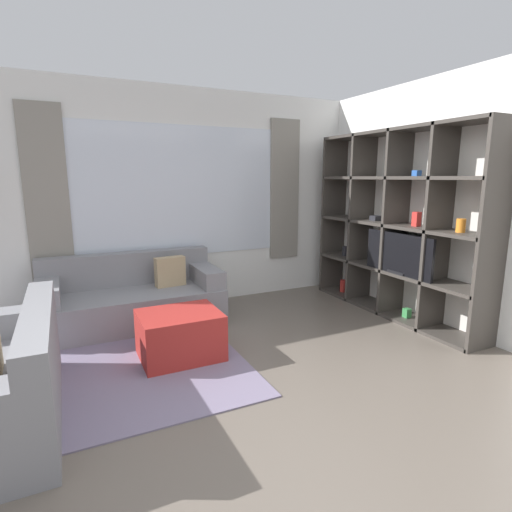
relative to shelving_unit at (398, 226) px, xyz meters
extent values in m
plane|color=#665B51|center=(-2.20, -1.63, -1.06)|extent=(16.00, 16.00, 0.00)
cube|color=white|center=(-2.20, 1.48, 0.29)|extent=(5.95, 0.07, 2.70)
cube|color=silver|center=(-2.20, 1.44, 0.39)|extent=(2.61, 0.01, 1.60)
cube|color=gray|center=(-3.68, 1.42, 0.39)|extent=(0.44, 0.03, 1.90)
cube|color=gray|center=(-0.72, 1.42, 0.39)|extent=(0.44, 0.03, 1.90)
cube|color=white|center=(0.21, -0.10, 0.29)|extent=(0.07, 4.28, 2.70)
cube|color=slate|center=(-3.30, -0.02, -1.06)|extent=(2.26, 2.14, 0.01)
cube|color=silver|center=(0.16, 0.01, 0.01)|extent=(0.02, 2.38, 2.16)
cube|color=#3D3833|center=(-0.03, -1.18, 0.01)|extent=(0.42, 0.04, 2.16)
cube|color=#3D3833|center=(-0.03, -0.59, 0.01)|extent=(0.42, 0.04, 2.16)
cube|color=#3D3833|center=(-0.03, 0.01, 0.01)|extent=(0.42, 0.04, 2.16)
cube|color=#3D3833|center=(-0.03, 0.60, 0.01)|extent=(0.42, 0.04, 2.16)
cube|color=#3D3833|center=(-0.03, 1.20, 0.01)|extent=(0.42, 0.04, 2.16)
cube|color=#3D3833|center=(-0.03, 0.01, -1.05)|extent=(0.42, 2.38, 0.04)
cube|color=#3D3833|center=(-0.03, 0.01, -0.52)|extent=(0.42, 2.38, 0.04)
cube|color=#3D3833|center=(-0.03, 0.01, 0.01)|extent=(0.42, 2.38, 0.04)
cube|color=#3D3833|center=(-0.03, 0.01, 0.55)|extent=(0.42, 2.38, 0.04)
cube|color=#3D3833|center=(-0.03, 0.01, 1.08)|extent=(0.42, 2.38, 0.04)
cube|color=black|center=(-0.20, -0.23, -0.28)|extent=(0.04, 0.95, 0.46)
cube|color=black|center=(-0.18, -0.23, -0.49)|extent=(0.10, 0.24, 0.03)
cube|color=red|center=(-0.05, -0.31, 0.11)|extent=(0.07, 0.07, 0.16)
cylinder|color=orange|center=(-0.05, -0.86, 0.10)|extent=(0.09, 0.09, 0.13)
cube|color=#2856A8|center=(-0.05, -0.27, 0.60)|extent=(0.07, 0.07, 0.06)
cube|color=#232328|center=(-0.05, 0.32, 0.06)|extent=(0.10, 0.10, 0.06)
cylinder|color=#232328|center=(-0.05, 0.88, -0.44)|extent=(0.08, 0.08, 0.13)
cube|color=#388947|center=(-0.05, -0.28, -0.98)|extent=(0.07, 0.07, 0.10)
cylinder|color=red|center=(-0.05, 0.89, -0.94)|extent=(0.09, 0.09, 0.17)
cube|color=gray|center=(-2.91, 0.95, -0.87)|extent=(1.92, 0.86, 0.38)
cube|color=gray|center=(-2.91, 1.29, -0.49)|extent=(1.92, 0.18, 0.38)
cube|color=gray|center=(-3.75, 0.95, -0.58)|extent=(0.24, 0.80, 0.20)
cube|color=gray|center=(-2.07, 0.95, -0.58)|extent=(0.24, 0.80, 0.20)
cube|color=tan|center=(-2.47, 1.01, -0.51)|extent=(0.35, 0.15, 0.34)
cube|color=gray|center=(-3.75, -0.56, -0.49)|extent=(0.18, 1.58, 0.38)
cube|color=#A82823|center=(-2.67, -0.10, -0.85)|extent=(0.71, 0.58, 0.43)
camera|label=1|loc=(-3.53, -3.47, 0.56)|focal=28.00mm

